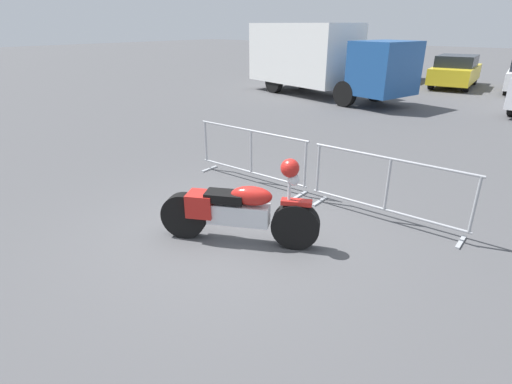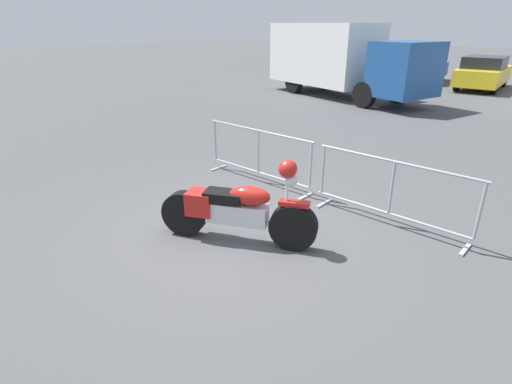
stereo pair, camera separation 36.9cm
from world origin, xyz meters
The scene contains 9 objects.
ground_plane centered at (0.00, 0.00, 0.00)m, with size 120.00×120.00×0.00m, color #4C4C4F.
motorcycle centered at (0.20, -0.05, 0.50)m, with size 2.14×1.24×1.31m.
crowd_barrier_near centered at (-1.18, 1.91, 0.56)m, with size 2.58×0.48×1.07m.
crowd_barrier_far centered at (1.59, 1.91, 0.56)m, with size 2.58×0.48×1.07m.
box_truck centered at (-5.63, 11.83, 1.64)m, with size 8.01×4.01×2.98m.
parked_car_tan centered at (-11.05, 18.76, 0.75)m, with size 2.19×4.52×1.48m.
parked_car_black centered at (-7.90, 18.68, 0.75)m, with size 2.19×4.51×1.48m.
parked_car_blue centered at (-4.75, 18.82, 0.74)m, with size 2.16×4.44×1.46m.
parked_car_yellow centered at (-1.59, 18.44, 0.78)m, with size 2.27×4.67×1.53m.
Camera 1 is at (3.61, -3.87, 2.94)m, focal length 28.00 mm.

